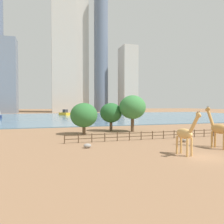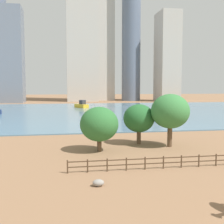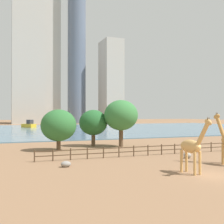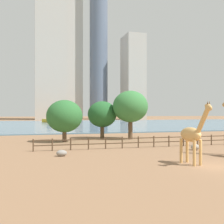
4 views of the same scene
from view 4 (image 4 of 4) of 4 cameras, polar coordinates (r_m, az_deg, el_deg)
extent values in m
plane|color=#8C6647|center=(99.08, -8.20, -2.45)|extent=(400.00, 400.00, 0.00)
cube|color=slate|center=(96.11, -7.96, -2.46)|extent=(180.00, 86.00, 0.20)
cylinder|color=tan|center=(22.64, 17.54, -7.85)|extent=(0.26, 0.26, 1.97)
cylinder|color=tan|center=(22.23, 16.37, -7.99)|extent=(0.26, 0.26, 1.97)
cylinder|color=tan|center=(23.77, 15.03, -7.48)|extent=(0.26, 0.26, 1.97)
cylinder|color=tan|center=(23.39, 13.87, -7.60)|extent=(0.26, 0.26, 1.97)
ellipsoid|color=tan|center=(22.86, 15.67, -4.43)|extent=(1.21, 2.29, 1.14)
cylinder|color=tan|center=(21.79, 18.01, -1.55)|extent=(0.58, 1.43, 2.06)
ellipsoid|color=tan|center=(21.40, 19.01, 0.95)|extent=(0.48, 0.89, 0.75)
cone|color=brown|center=(21.47, 19.18, 1.83)|extent=(0.12, 0.12, 0.21)
cone|color=brown|center=(21.34, 18.84, 1.84)|extent=(0.12, 0.12, 0.21)
ellipsoid|color=gray|center=(26.59, -10.20, -8.22)|extent=(0.98, 0.77, 0.57)
ellipsoid|color=gray|center=(31.65, 16.52, -6.83)|extent=(0.90, 0.88, 0.66)
cylinder|color=#4C3826|center=(30.33, -15.71, -6.52)|extent=(0.14, 0.14, 1.30)
cylinder|color=#4C3826|center=(30.39, -12.04, -6.51)|extent=(0.14, 0.14, 1.30)
cylinder|color=#4C3826|center=(30.58, -8.39, -6.47)|extent=(0.14, 0.14, 1.30)
cylinder|color=#4C3826|center=(30.88, -4.80, -6.41)|extent=(0.14, 0.14, 1.30)
cylinder|color=#4C3826|center=(31.31, -1.30, -6.32)|extent=(0.14, 0.14, 1.30)
cylinder|color=#4C3826|center=(31.84, 2.10, -6.22)|extent=(0.14, 0.14, 1.30)
cylinder|color=#4C3826|center=(32.49, 5.37, -6.09)|extent=(0.14, 0.14, 1.30)
cylinder|color=#4C3826|center=(33.23, 8.51, -5.96)|extent=(0.14, 0.14, 1.30)
cylinder|color=#4C3826|center=(34.07, 11.49, -5.81)|extent=(0.14, 0.14, 1.30)
cylinder|color=#4C3826|center=(34.99, 14.33, -5.66)|extent=(0.14, 0.14, 1.30)
cylinder|color=#4C3826|center=(36.00, 17.01, -5.51)|extent=(0.14, 0.14, 1.30)
cylinder|color=#4C3826|center=(37.08, 19.54, -5.35)|extent=(0.14, 0.14, 1.30)
cube|color=#4C3826|center=(32.96, 7.62, -5.21)|extent=(26.10, 0.08, 0.10)
cube|color=#4C3826|center=(33.01, 7.62, -6.11)|extent=(26.10, 0.08, 0.10)
cylinder|color=brown|center=(39.20, -9.63, -4.88)|extent=(0.58, 0.58, 1.56)
ellipsoid|color=#2D6B33|center=(39.07, -9.63, -0.83)|extent=(4.96, 4.96, 4.46)
cylinder|color=brown|center=(43.87, -2.01, -4.10)|extent=(0.61, 0.61, 1.97)
ellipsoid|color=#26602D|center=(43.76, -2.01, -0.45)|extent=(4.52, 4.52, 4.07)
cylinder|color=brown|center=(42.58, 3.75, -3.64)|extent=(0.67, 0.67, 2.83)
ellipsoid|color=#387A3D|center=(42.51, 3.75, 1.13)|extent=(5.31, 5.31, 4.78)
cube|color=gold|center=(111.72, -12.68, -1.74)|extent=(5.29, 7.03, 1.34)
cube|color=#333338|center=(110.97, -12.45, -0.99)|extent=(2.56, 2.88, 1.61)
cube|color=#B7B2A8|center=(168.96, 4.30, 6.99)|extent=(11.08, 15.60, 49.87)
cylinder|color=slate|center=(172.98, -2.73, 13.39)|extent=(10.75, 10.75, 88.86)
cube|color=#B7B2A8|center=(167.84, -12.37, 15.52)|extent=(17.04, 9.78, 98.56)
cube|color=#B7B2A8|center=(181.13, -8.75, 14.62)|extent=(15.16, 13.57, 100.22)
camera|label=1|loc=(2.74, -124.26, 30.45)|focal=35.00mm
camera|label=2|loc=(5.50, -17.23, 52.21)|focal=45.00mm
camera|label=3|loc=(3.24, -115.08, 17.57)|focal=45.00mm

